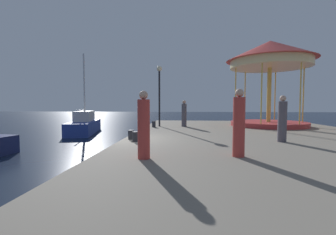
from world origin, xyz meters
name	(u,v)px	position (x,y,z in m)	size (l,w,h in m)	color
ground_plane	(124,156)	(0.00, 0.00, 0.00)	(120.00, 120.00, 0.00)	black
quay_dock	(272,150)	(6.36, 0.00, 0.40)	(12.71, 22.95, 0.80)	gray
sailboat_blue	(84,125)	(-5.41, 7.90, 0.68)	(2.93, 5.95, 6.35)	navy
carousel	(270,62)	(8.46, 6.54, 5.20)	(5.86, 5.86, 5.84)	#B23333
lamp_post_mid_promenade	(159,85)	(0.92, 5.74, 3.63)	(0.36, 0.36, 4.11)	black
bollard_center	(135,137)	(0.68, -0.75, 1.00)	(0.24, 0.24, 0.40)	#2D2D33
bollard_south	(131,135)	(0.36, -0.20, 1.00)	(0.24, 0.24, 0.40)	#2D2D33
bollard_north	(154,124)	(0.62, 5.10, 1.00)	(0.24, 0.24, 0.40)	#2D2D33
person_by_the_water	(144,127)	(1.56, -3.61, 1.69)	(0.34, 0.34, 1.88)	#B23833
person_far_corner	(282,120)	(6.59, -0.35, 1.68)	(0.34, 0.34, 1.87)	#514C56
person_mid_promenade	(184,114)	(2.60, 5.72, 1.64)	(0.34, 0.34, 1.78)	#514C56
person_near_carousel	(239,125)	(4.24, -3.16, 1.72)	(0.34, 0.34, 1.95)	#B23833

